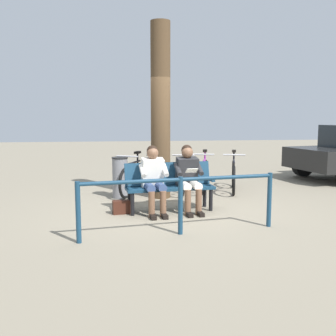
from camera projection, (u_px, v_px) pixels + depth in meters
The scene contains 13 objects.
ground_plane at pixel (177, 210), 7.23m from camera, with size 40.00×40.00×0.00m, color gray.
bench at pixel (169, 183), 7.15m from camera, with size 1.64×0.65×0.87m.
person_reading at pixel (188, 175), 7.04m from camera, with size 0.52×0.80×1.20m.
person_companion at pixel (154, 176), 6.89m from camera, with size 0.52×0.80×1.20m.
handbag at pixel (121, 207), 6.91m from camera, with size 0.30×0.14×0.24m, color #3F1E14.
tree_trunk at pixel (161, 112), 8.09m from camera, with size 0.41×0.41×3.62m, color #4C3823.
litter_bin at pixel (120, 177), 8.23m from camera, with size 0.34×0.34×0.87m.
bicycle_purple at pixel (234, 176), 8.97m from camera, with size 0.62×1.63×0.94m.
bicycle_black at pixel (204, 175), 9.07m from camera, with size 0.63×1.62×0.94m.
bicycle_orange at pixel (184, 176), 8.90m from camera, with size 0.56×1.65×0.94m.
bicycle_silver at pixel (159, 176), 8.95m from camera, with size 0.52×1.66×0.94m.
bicycle_green at pixel (135, 178), 8.64m from camera, with size 0.77×1.55×0.94m.
railing_fence at pixel (181, 195), 5.65m from camera, with size 2.94×0.50×0.85m.
Camera 1 is at (1.11, 6.98, 1.72)m, focal length 41.83 mm.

